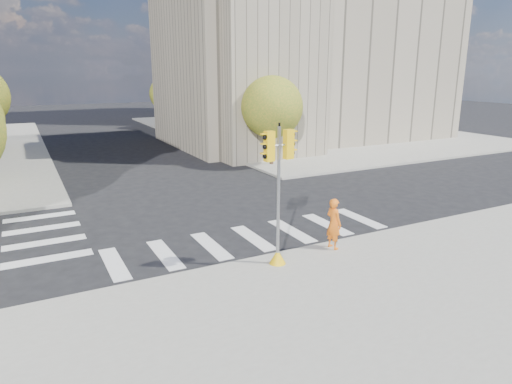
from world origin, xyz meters
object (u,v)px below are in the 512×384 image
at_px(lamp_near, 252,96).
at_px(lamp_far, 189,89).
at_px(traffic_signal, 278,206).
at_px(photographer, 334,224).

distance_m(lamp_near, lamp_far, 14.00).
bearing_deg(traffic_signal, lamp_near, 58.71).
height_order(lamp_near, traffic_signal, lamp_near).
xyz_separation_m(lamp_near, lamp_far, (0.00, 14.00, 0.00)).
bearing_deg(traffic_signal, photographer, -0.59).
distance_m(lamp_near, photographer, 19.89).
xyz_separation_m(lamp_far, traffic_signal, (-8.64, -32.87, -2.41)).
height_order(lamp_near, photographer, lamp_near).
bearing_deg(lamp_near, lamp_far, 90.00).
height_order(lamp_near, lamp_far, same).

